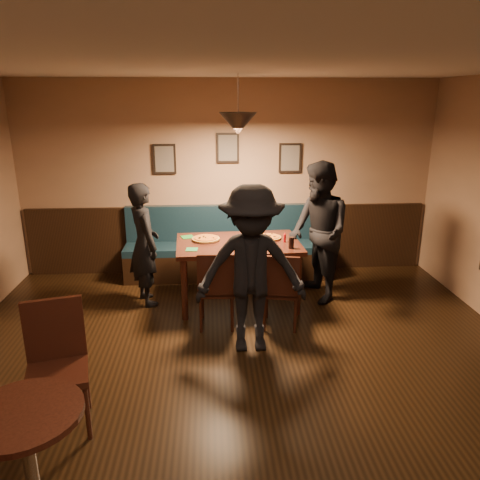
{
  "coord_description": "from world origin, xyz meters",
  "views": [
    {
      "loc": [
        -0.26,
        -3.26,
        2.54
      ],
      "look_at": [
        0.07,
        1.92,
        0.95
      ],
      "focal_mm": 34.94,
      "sensor_mm": 36.0,
      "label": 1
    }
  ],
  "objects": [
    {
      "name": "tabasco_bottle",
      "position": [
        0.65,
        2.24,
        0.88
      ],
      "size": [
        0.04,
        0.04,
        0.12
      ],
      "primitive_type": "cylinder",
      "rotation": [
        0.0,
        0.0,
        -0.37
      ],
      "color": "#A5050D",
      "rests_on": "dining_table"
    },
    {
      "name": "diner_left",
      "position": [
        -1.1,
        2.36,
        0.78
      ],
      "size": [
        0.58,
        0.67,
        1.56
      ],
      "primitive_type": "imported",
      "rotation": [
        0.0,
        0.0,
        2.01
      ],
      "color": "black",
      "rests_on": "floor"
    },
    {
      "name": "wall_back",
      "position": [
        0.0,
        3.5,
        1.4
      ],
      "size": [
        6.0,
        0.0,
        6.0
      ],
      "primitive_type": "plane",
      "rotation": [
        1.57,
        0.0,
        0.0
      ],
      "color": "#8C704F",
      "rests_on": "ground"
    },
    {
      "name": "pendant_lamp",
      "position": [
        0.07,
        2.27,
        2.25
      ],
      "size": [
        0.44,
        0.44,
        0.25
      ],
      "primitive_type": "cone",
      "rotation": [
        3.14,
        0.0,
        0.0
      ],
      "color": "black",
      "rests_on": "ceiling"
    },
    {
      "name": "booth_bench",
      "position": [
        0.0,
        3.2,
        0.5
      ],
      "size": [
        3.0,
        0.6,
        1.0
      ],
      "primitive_type": null,
      "color": "#0F232D",
      "rests_on": "ground"
    },
    {
      "name": "chair_near_left",
      "position": [
        -0.21,
        1.67,
        0.46
      ],
      "size": [
        0.42,
        0.42,
        0.93
      ],
      "primitive_type": null,
      "rotation": [
        0.0,
        0.0,
        -0.03
      ],
      "color": "#321D0D",
      "rests_on": "floor"
    },
    {
      "name": "picture_center",
      "position": [
        0.0,
        3.47,
        1.85
      ],
      "size": [
        0.32,
        0.04,
        0.42
      ],
      "primitive_type": "cube",
      "color": "black",
      "rests_on": "wall_back"
    },
    {
      "name": "ceiling",
      "position": [
        0.0,
        0.0,
        2.8
      ],
      "size": [
        7.0,
        7.0,
        0.0
      ],
      "primitive_type": "plane",
      "rotation": [
        3.14,
        0.0,
        0.0
      ],
      "color": "silver",
      "rests_on": "ground"
    },
    {
      "name": "cutlery_set",
      "position": [
        0.11,
        1.92,
        0.82
      ],
      "size": [
        0.19,
        0.09,
        0.0
      ],
      "primitive_type": "cube",
      "rotation": [
        0.0,
        0.0,
        1.21
      ],
      "color": "silver",
      "rests_on": "dining_table"
    },
    {
      "name": "floor",
      "position": [
        0.0,
        0.0,
        0.0
      ],
      "size": [
        7.0,
        7.0,
        0.0
      ],
      "primitive_type": "plane",
      "color": "black",
      "rests_on": "ground"
    },
    {
      "name": "pizza_a",
      "position": [
        -0.33,
        2.37,
        0.83
      ],
      "size": [
        0.35,
        0.35,
        0.04
      ],
      "primitive_type": "cylinder",
      "rotation": [
        0.0,
        0.0,
        -0.0
      ],
      "color": "orange",
      "rests_on": "dining_table"
    },
    {
      "name": "napkin_a",
      "position": [
        -0.56,
        2.53,
        0.82
      ],
      "size": [
        0.19,
        0.19,
        0.01
      ],
      "primitive_type": "cube",
      "rotation": [
        0.0,
        0.0,
        0.31
      ],
      "color": "#1D6D23",
      "rests_on": "dining_table"
    },
    {
      "name": "picture_right",
      "position": [
        0.9,
        3.47,
        1.7
      ],
      "size": [
        0.32,
        0.04,
        0.42
      ],
      "primitive_type": "cube",
      "color": "black",
      "rests_on": "wall_back"
    },
    {
      "name": "soda_glass",
      "position": [
        0.69,
        1.98,
        0.88
      ],
      "size": [
        0.07,
        0.07,
        0.14
      ],
      "primitive_type": "cylinder",
      "rotation": [
        0.0,
        0.0,
        0.1
      ],
      "color": "black",
      "rests_on": "dining_table"
    },
    {
      "name": "pizza_b",
      "position": [
        0.08,
        2.13,
        0.83
      ],
      "size": [
        0.34,
        0.34,
        0.04
      ],
      "primitive_type": "cylinder",
      "rotation": [
        0.0,
        0.0,
        -0.08
      ],
      "color": "orange",
      "rests_on": "dining_table"
    },
    {
      "name": "dining_table",
      "position": [
        0.07,
        2.27,
        0.41
      ],
      "size": [
        1.57,
        1.05,
        0.81
      ],
      "primitive_type": "cube",
      "rotation": [
        0.0,
        0.0,
        0.05
      ],
      "color": "black",
      "rests_on": "floor"
    },
    {
      "name": "napkin_b",
      "position": [
        -0.49,
        2.01,
        0.82
      ],
      "size": [
        0.15,
        0.15,
        0.01
      ],
      "primitive_type": "cube",
      "rotation": [
        0.0,
        0.0,
        -0.09
      ],
      "color": "#1F763C",
      "rests_on": "dining_table"
    },
    {
      "name": "cafe_table",
      "position": [
        -1.4,
        -0.83,
        0.38
      ],
      "size": [
        0.88,
        0.88,
        0.75
      ],
      "primitive_type": "cylinder",
      "rotation": [
        0.0,
        0.0,
        0.27
      ],
      "color": "black",
      "rests_on": "floor"
    },
    {
      "name": "pizza_c",
      "position": [
        0.47,
        2.39,
        0.83
      ],
      "size": [
        0.42,
        0.42,
        0.04
      ],
      "primitive_type": "cylinder",
      "rotation": [
        0.0,
        0.0,
        -0.43
      ],
      "color": "orange",
      "rests_on": "dining_table"
    },
    {
      "name": "picture_left",
      "position": [
        -0.9,
        3.47,
        1.7
      ],
      "size": [
        0.32,
        0.04,
        0.42
      ],
      "primitive_type": "cube",
      "color": "black",
      "rests_on": "wall_back"
    },
    {
      "name": "chair_near_right",
      "position": [
        0.52,
        1.61,
        0.45
      ],
      "size": [
        0.47,
        0.47,
        0.9
      ],
      "primitive_type": null,
      "rotation": [
        0.0,
        0.0,
        -0.19
      ],
      "color": "black",
      "rests_on": "floor"
    },
    {
      "name": "wainscot",
      "position": [
        0.0,
        3.47,
        0.5
      ],
      "size": [
        5.88,
        0.06,
        1.0
      ],
      "primitive_type": "cube",
      "color": "black",
      "rests_on": "ground"
    },
    {
      "name": "diner_front",
      "position": [
        0.14,
        1.14,
        0.87
      ],
      "size": [
        1.13,
        0.65,
        1.74
      ],
      "primitive_type": "imported",
      "rotation": [
        0.0,
        0.0,
        0.0
      ],
      "color": "black",
      "rests_on": "floor"
    },
    {
      "name": "cafe_chair_far",
      "position": [
        -1.47,
        -0.03,
        0.52
      ],
      "size": [
        0.56,
        0.56,
        1.04
      ],
      "primitive_type": null,
      "rotation": [
        0.0,
        0.0,
        3.4
      ],
      "color": "black",
      "rests_on": "floor"
    },
    {
      "name": "diner_right",
      "position": [
        1.1,
        2.34,
        0.9
      ],
      "size": [
        0.86,
        1.0,
        1.8
      ],
      "primitive_type": "imported",
      "rotation": [
        0.0,
        0.0,
        -1.35
      ],
      "color": "black",
      "rests_on": "floor"
    }
  ]
}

